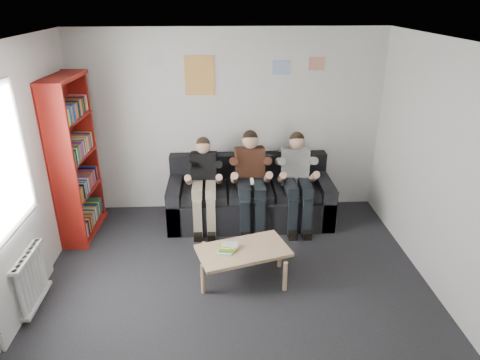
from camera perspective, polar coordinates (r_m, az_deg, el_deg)
The scene contains 14 objects.
room_shell at distance 4.02m, azimuth -0.53°, elevation -2.30°, with size 5.00×5.00×5.00m.
sofa at distance 6.33m, azimuth 1.27°, elevation -2.44°, with size 2.35×0.96×0.91m.
bookshelf at distance 6.07m, azimuth -21.11°, elevation 2.61°, with size 0.33×0.98×2.18m.
coffee_table at distance 5.00m, azimuth 0.42°, elevation -9.68°, with size 1.03×0.56×0.41m.
game_cases at distance 4.94m, azimuth -1.65°, elevation -9.05°, with size 0.23×0.21×0.06m.
person_left at distance 5.99m, azimuth -4.81°, elevation -0.58°, with size 0.37×0.79×1.29m.
person_middle at distance 5.99m, azimuth 1.45°, elevation -0.19°, with size 0.41×0.88×1.37m.
person_right at distance 6.08m, azimuth 7.61°, elevation -0.15°, with size 0.39×0.85×1.34m.
radiator at distance 5.11m, azimuth -26.00°, elevation -11.76°, with size 0.10×0.64×0.60m.
window at distance 4.81m, azimuth -28.24°, elevation -5.03°, with size 0.05×1.30×2.36m.
poster_large at distance 6.20m, azimuth -5.39°, elevation 13.71°, with size 0.42×0.01×0.55m, color #E1DA4F.
poster_blue at distance 6.24m, azimuth 5.54°, elevation 14.71°, with size 0.25×0.01×0.20m, color #3A7DC6.
poster_pink at distance 6.32m, azimuth 10.21°, elevation 15.03°, with size 0.22×0.01×0.18m, color #B8398C.
poster_sign at distance 6.22m, azimuth -11.20°, elevation 15.29°, with size 0.20×0.01×0.14m, color silver.
Camera 1 is at (-0.15, -3.61, 3.11)m, focal length 32.00 mm.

